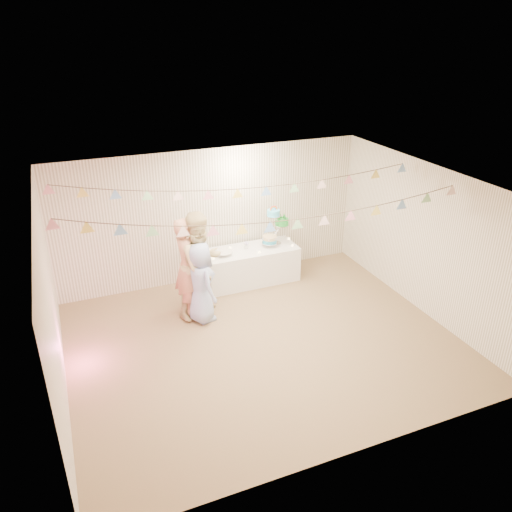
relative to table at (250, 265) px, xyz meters
name	(u,v)px	position (x,y,z in m)	size (l,w,h in m)	color
floor	(263,342)	(-0.59, -2.03, -0.35)	(6.00, 6.00, 0.00)	brown
ceiling	(265,187)	(-0.59, -2.03, 2.25)	(6.00, 6.00, 0.00)	silver
back_wall	(213,216)	(-0.59, 0.47, 0.95)	(6.00, 6.00, 0.00)	white
front_wall	(355,367)	(-0.59, -4.53, 0.95)	(6.00, 6.00, 0.00)	white
left_wall	(51,310)	(-3.59, -2.03, 0.95)	(5.00, 5.00, 0.00)	white
right_wall	(425,240)	(2.41, -2.03, 0.95)	(5.00, 5.00, 0.00)	white
table	(250,265)	(0.00, 0.00, 0.00)	(1.84, 0.74, 0.69)	white
cake_stand	(275,223)	(0.55, 0.05, 0.78)	(0.67, 0.40, 0.75)	silver
cake_bottom	(269,239)	(0.40, -0.01, 0.49)	(0.31, 0.31, 0.15)	#2AA1C5
cake_middle	(282,221)	(0.73, 0.14, 0.76)	(0.27, 0.27, 0.22)	green
cake_top_tier	(273,212)	(0.49, 0.02, 1.03)	(0.25, 0.25, 0.19)	#4ECEF7
platter	(223,252)	(-0.57, -0.05, 0.41)	(0.35, 0.35, 0.02)	white
posy	(246,242)	(-0.06, 0.05, 0.48)	(0.13, 0.13, 0.14)	white
person_adult_a	(187,267)	(-1.43, -0.70, 0.55)	(0.65, 0.43, 1.79)	tan
person_adult_b	(201,265)	(-1.22, -0.79, 0.60)	(0.92, 0.71, 1.89)	tan
person_child	(201,283)	(-1.29, -0.99, 0.37)	(0.70, 0.45, 1.42)	#99A9D9
bunting_back	(237,183)	(-0.59, -0.93, 2.00)	(5.60, 1.10, 0.40)	pink
bunting_front	(270,210)	(-0.59, -2.23, 1.97)	(5.60, 0.90, 0.36)	#72A5E5
tealight_0	(213,258)	(-0.80, -0.15, 0.36)	(0.04, 0.04, 0.03)	#FFD88C
tealight_1	(230,248)	(-0.35, 0.18, 0.36)	(0.04, 0.04, 0.03)	#FFD88C
tealight_2	(259,252)	(0.10, -0.22, 0.36)	(0.04, 0.04, 0.03)	#FFD88C
tealight_3	(262,241)	(0.35, 0.22, 0.36)	(0.04, 0.04, 0.03)	#FFD88C
tealight_4	(292,245)	(0.82, -0.18, 0.36)	(0.04, 0.04, 0.03)	#FFD88C
tealight_5	(289,239)	(0.90, 0.15, 0.36)	(0.04, 0.04, 0.03)	#FFD88C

